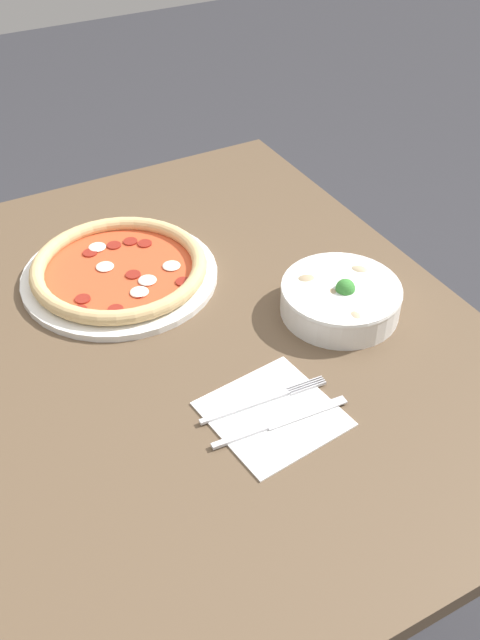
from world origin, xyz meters
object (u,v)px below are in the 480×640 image
(knife, at_px, (275,424))
(pizza, at_px, (119,270))
(bowl, at_px, (341,297))
(fork, at_px, (262,401))

(knife, bearing_deg, pizza, 101.73)
(pizza, bearing_deg, bowl, 47.56)
(fork, distance_m, knife, 0.05)
(pizza, height_order, bowl, bowl)
(pizza, bearing_deg, knife, 8.15)
(bowl, xyz_separation_m, knife, (0.17, -0.23, -0.03))
(bowl, height_order, knife, bowl)
(bowl, height_order, fork, bowl)
(knife, bearing_deg, fork, 85.03)
(pizza, xyz_separation_m, knife, (0.43, 0.06, -0.01))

